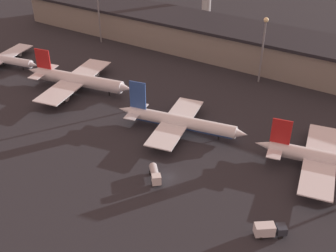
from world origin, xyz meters
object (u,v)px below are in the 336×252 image
(airplane_0, at_px, (1,59))
(service_vehicle_0, at_px, (269,230))
(airplane_2, at_px, (179,122))
(service_vehicle_1, at_px, (155,174))
(airplane_1, at_px, (78,80))
(airplane_3, at_px, (324,159))

(airplane_0, relative_size, service_vehicle_0, 5.02)
(airplane_0, xyz_separation_m, airplane_2, (86.13, -3.18, 0.47))
(service_vehicle_1, bearing_deg, airplane_0, -148.67)
(service_vehicle_0, distance_m, service_vehicle_1, 32.13)
(airplane_2, bearing_deg, service_vehicle_0, -45.15)
(airplane_0, xyz_separation_m, service_vehicle_0, (124.87, -29.22, -1.08))
(airplane_1, relative_size, airplane_2, 1.03)
(airplane_3, bearing_deg, airplane_1, 168.96)
(airplane_1, distance_m, service_vehicle_1, 59.14)
(service_vehicle_0, bearing_deg, airplane_1, 123.02)
(airplane_0, relative_size, airplane_1, 0.84)
(airplane_1, xyz_separation_m, service_vehicle_1, (52.18, -27.75, -2.05))
(airplane_0, xyz_separation_m, service_vehicle_1, (92.85, -26.50, -1.18))
(airplane_0, bearing_deg, airplane_1, -9.47)
(airplane_2, height_order, airplane_3, airplane_2)
(airplane_0, bearing_deg, airplane_2, -13.35)
(service_vehicle_0, bearing_deg, airplane_2, 109.00)
(airplane_2, xyz_separation_m, service_vehicle_1, (6.73, -23.32, -1.65))
(airplane_0, distance_m, airplane_3, 128.32)
(airplane_0, bearing_deg, service_vehicle_0, -24.41)
(airplane_0, relative_size, airplane_3, 0.95)
(airplane_3, distance_m, service_vehicle_1, 45.23)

